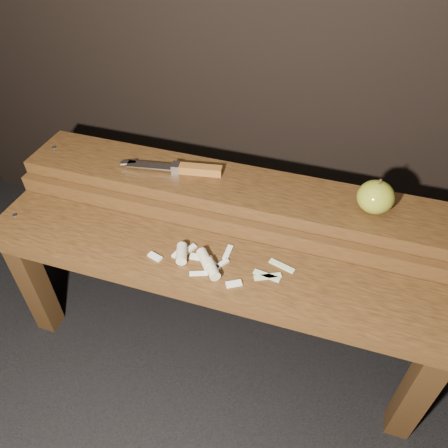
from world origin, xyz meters
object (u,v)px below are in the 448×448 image
(bench_front_tier, at_px, (209,283))
(knife, at_px, (187,169))
(bench_rear_tier, at_px, (236,209))
(apple, at_px, (376,197))

(bench_front_tier, bearing_deg, knife, 120.84)
(bench_front_tier, height_order, knife, knife)
(bench_rear_tier, bearing_deg, knife, 175.39)
(apple, bearing_deg, bench_front_tier, -146.42)
(bench_rear_tier, xyz_separation_m, apple, (0.35, 0.00, 0.13))
(bench_rear_tier, relative_size, apple, 12.99)
(bench_front_tier, xyz_separation_m, apple, (0.35, 0.23, 0.19))
(bench_front_tier, distance_m, knife, 0.32)
(bench_rear_tier, bearing_deg, apple, 0.71)
(knife, bearing_deg, bench_front_tier, -59.16)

